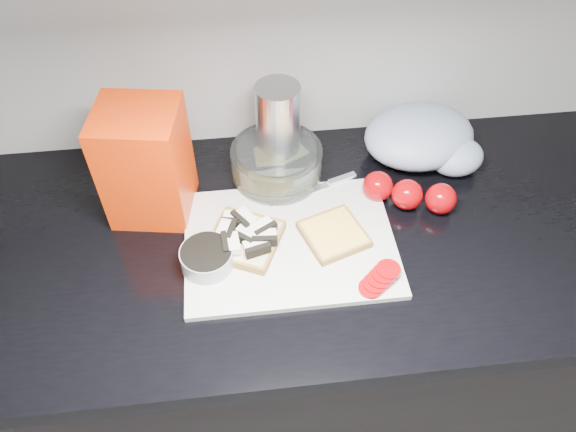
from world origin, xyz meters
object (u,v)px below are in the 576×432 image
object	(u,v)px
bread_bag	(146,163)
steel_canister	(278,131)
glass_bowl	(277,164)
cutting_board	(290,243)

from	to	relation	value
bread_bag	steel_canister	world-z (taller)	bread_bag
bread_bag	steel_canister	distance (m)	0.27
bread_bag	steel_canister	bearing A→B (deg)	26.60
steel_canister	glass_bowl	bearing A→B (deg)	-104.66
cutting_board	glass_bowl	distance (m)	0.19
glass_bowl	steel_canister	xyz separation A→B (m)	(0.01, 0.03, 0.07)
cutting_board	steel_canister	world-z (taller)	steel_canister
cutting_board	glass_bowl	size ratio (longest dim) A/B	2.11
cutting_board	bread_bag	world-z (taller)	bread_bag
cutting_board	steel_canister	xyz separation A→B (m)	(0.00, 0.21, 0.10)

